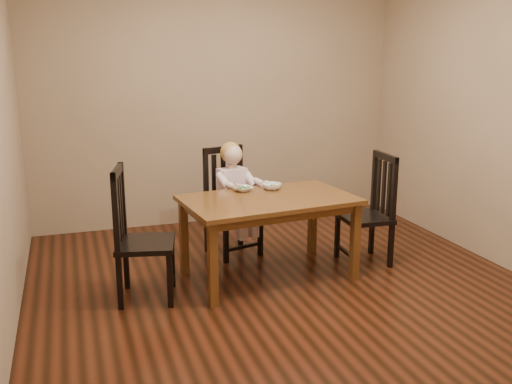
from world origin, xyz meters
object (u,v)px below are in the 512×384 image
object	(u,v)px
chair_right	(370,211)
bowl_veg	(272,186)
dining_table	(269,207)
bowl_peas	(243,189)
chair_left	(138,237)
chair_child	(230,203)
toddler	(233,189)

from	to	relation	value
chair_right	bowl_veg	size ratio (longest dim) A/B	5.87
dining_table	bowl_peas	distance (m)	0.32
chair_left	bowl_peas	bearing A→B (deg)	124.06
chair_child	bowl_veg	bearing A→B (deg)	105.82
chair_left	chair_child	bearing A→B (deg)	142.30
chair_right	toddler	distance (m)	1.25
bowl_veg	toddler	bearing A→B (deg)	122.54
chair_left	chair_right	world-z (taller)	chair_left
dining_table	chair_left	bearing A→B (deg)	-175.29
dining_table	chair_left	size ratio (longest dim) A/B	1.42
dining_table	chair_right	xyz separation A→B (m)	(0.97, 0.05, -0.14)
chair_child	bowl_peas	distance (m)	0.47
chair_left	bowl_veg	world-z (taller)	chair_left
dining_table	toddler	xyz separation A→B (m)	(-0.12, 0.64, 0.02)
toddler	bowl_peas	size ratio (longest dim) A/B	3.64
chair_right	bowl_peas	xyz separation A→B (m)	(-1.11, 0.23, 0.24)
toddler	bowl_peas	world-z (taller)	toddler
chair_child	toddler	world-z (taller)	chair_child
chair_right	toddler	size ratio (longest dim) A/B	1.72
bowl_peas	chair_right	bearing A→B (deg)	-11.58
chair_right	bowl_veg	distance (m)	0.91
dining_table	chair_child	bearing A→B (deg)	101.07
chair_left	bowl_veg	size ratio (longest dim) A/B	6.14
bowl_peas	bowl_veg	distance (m)	0.26
chair_right	toddler	xyz separation A→B (m)	(-1.10, 0.59, 0.15)
chair_left	bowl_peas	size ratio (longest dim) A/B	6.54
toddler	bowl_veg	bearing A→B (deg)	107.57
dining_table	chair_right	world-z (taller)	chair_right
chair_left	chair_right	distance (m)	2.06
dining_table	chair_left	xyz separation A→B (m)	(-1.08, -0.09, -0.12)
toddler	bowl_peas	xyz separation A→B (m)	(-0.01, -0.36, 0.08)
bowl_peas	toddler	bearing A→B (deg)	87.97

